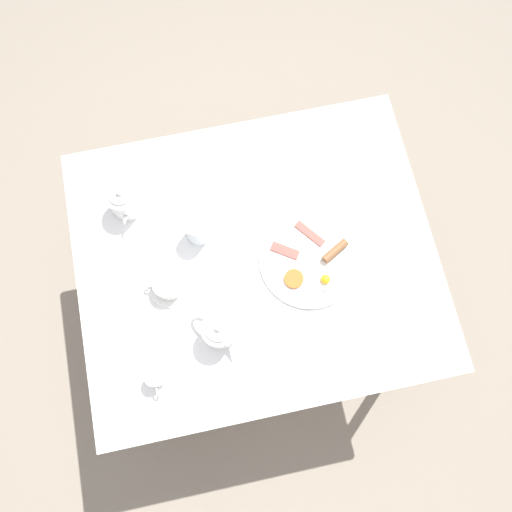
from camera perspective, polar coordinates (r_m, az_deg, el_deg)
ground_plane at (r=2.29m, az=-0.00°, el=-4.78°), size 8.00×8.00×0.00m
table at (r=1.64m, az=-0.00°, el=-0.77°), size 0.96×1.14×0.73m
breakfast_plate at (r=1.58m, az=6.24°, el=-0.43°), size 0.32×0.32×0.04m
teapot_near at (r=1.64m, az=-14.82°, el=6.21°), size 0.19×0.10×0.13m
teapot_far at (r=1.49m, az=-4.25°, el=-8.50°), size 0.16×0.12×0.13m
teacup_with_saucer_left at (r=1.55m, az=-10.02°, el=-3.30°), size 0.13×0.13×0.06m
water_glass_tall at (r=1.56m, az=-6.69°, el=3.10°), size 0.08×0.08×0.11m
creamer_jug at (r=1.52m, az=-11.36°, el=-13.47°), size 0.08×0.06×0.07m
fork_by_plate at (r=1.59m, az=13.90°, el=-6.46°), size 0.04×0.18×0.00m
knife_by_plate at (r=1.68m, az=-0.47°, el=9.84°), size 0.22×0.03×0.00m
spoon_for_tea at (r=1.71m, az=7.33°, el=10.69°), size 0.02×0.16×0.00m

